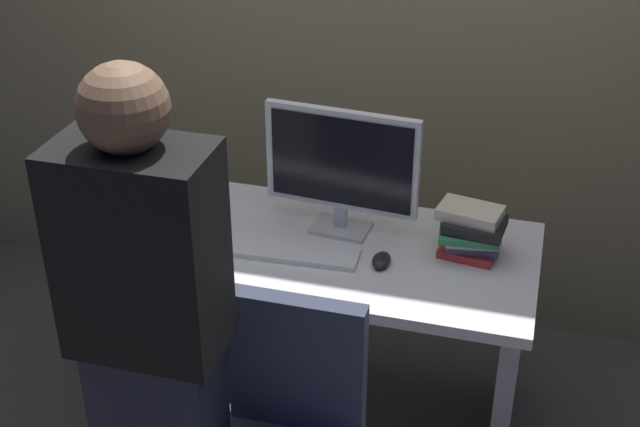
# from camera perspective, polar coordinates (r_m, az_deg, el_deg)

# --- Properties ---
(ground_plane) EXTENTS (9.00, 9.00, 0.00)m
(ground_plane) POSITION_cam_1_polar(r_m,az_deg,el_deg) (3.43, 0.23, -12.54)
(ground_plane) COLOR #4C4742
(desk) EXTENTS (1.45, 0.70, 0.73)m
(desk) POSITION_cam_1_polar(r_m,az_deg,el_deg) (3.11, 0.25, -5.58)
(desk) COLOR white
(desk) RESTS_ON ground
(person_at_desk) EXTENTS (0.40, 0.24, 1.64)m
(person_at_desk) POSITION_cam_1_polar(r_m,az_deg,el_deg) (2.40, -10.96, -8.54)
(person_at_desk) COLOR #262838
(person_at_desk) RESTS_ON ground
(monitor) EXTENTS (0.54, 0.16, 0.46)m
(monitor) POSITION_cam_1_polar(r_m,az_deg,el_deg) (2.94, 1.42, 3.19)
(monitor) COLOR silver
(monitor) RESTS_ON desk
(keyboard) EXTENTS (0.44, 0.15, 0.02)m
(keyboard) POSITION_cam_1_polar(r_m,az_deg,el_deg) (2.92, -1.64, -2.55)
(keyboard) COLOR white
(keyboard) RESTS_ON desk
(mouse) EXTENTS (0.06, 0.10, 0.03)m
(mouse) POSITION_cam_1_polar(r_m,az_deg,el_deg) (2.88, 4.05, -3.07)
(mouse) COLOR black
(mouse) RESTS_ON desk
(cup_near_keyboard) EXTENTS (0.08, 0.08, 0.10)m
(cup_near_keyboard) POSITION_cam_1_polar(r_m,az_deg,el_deg) (2.98, -8.12, -1.37)
(cup_near_keyboard) COLOR #3372B2
(cup_near_keyboard) RESTS_ON desk
(cup_by_monitor) EXTENTS (0.07, 0.07, 0.09)m
(cup_by_monitor) POSITION_cam_1_polar(r_m,az_deg,el_deg) (3.20, -6.69, 1.04)
(cup_by_monitor) COLOR silver
(cup_by_monitor) RESTS_ON desk
(book_stack) EXTENTS (0.24, 0.19, 0.17)m
(book_stack) POSITION_cam_1_polar(r_m,az_deg,el_deg) (2.93, 9.91, -1.15)
(book_stack) COLOR red
(book_stack) RESTS_ON desk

